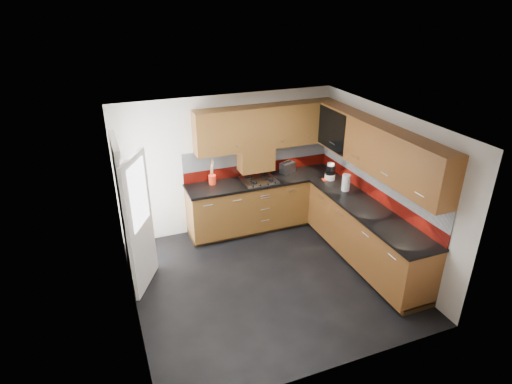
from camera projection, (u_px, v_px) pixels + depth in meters
name	position (u px, v px, depth m)	size (l,w,h in m)	color
room	(269.00, 189.00, 5.75)	(4.00, 3.80, 2.64)	black
base_cabinets	(310.00, 220.00, 7.15)	(2.70, 3.20, 0.95)	brown
countertop	(311.00, 194.00, 6.93)	(2.72, 3.22, 0.04)	black
backsplash	(318.00, 171.00, 7.07)	(2.70, 3.20, 0.54)	maroon
upper_cabinets	(322.00, 137.00, 6.66)	(2.50, 3.20, 0.72)	brown
extractor_hood	(256.00, 159.00, 7.37)	(0.60, 0.33, 0.40)	brown
glass_cabinet	(339.00, 127.00, 7.05)	(0.32, 0.80, 0.66)	black
back_door	(131.00, 217.00, 5.99)	(0.42, 1.19, 2.04)	white
gas_hob	(259.00, 180.00, 7.37)	(0.58, 0.51, 0.05)	silver
utensil_pot	(212.00, 178.00, 7.21)	(0.13, 0.13, 0.45)	red
toaster	(288.00, 167.00, 7.68)	(0.31, 0.25, 0.19)	silver
food_processor	(330.00, 172.00, 7.37)	(0.18, 0.18, 0.30)	white
paper_towel	(346.00, 183.00, 6.96)	(0.13, 0.13, 0.28)	white
orange_cloth	(326.00, 180.00, 7.40)	(0.13, 0.11, 0.01)	#EF3C1A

